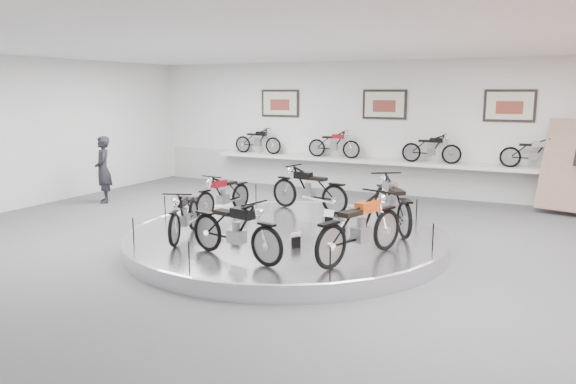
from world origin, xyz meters
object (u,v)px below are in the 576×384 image
at_px(bike_d, 184,214).
at_px(visitor, 103,170).
at_px(bike_f, 360,227).
at_px(display_platform, 285,239).
at_px(bike_b, 309,189).
at_px(bike_e, 236,229).
at_px(bike_c, 223,194).
at_px(bike_a, 392,202).
at_px(shelf, 380,162).

bearing_deg(bike_d, visitor, -141.84).
bearing_deg(bike_f, display_platform, 78.85).
bearing_deg(bike_b, bike_e, 107.97).
bearing_deg(bike_b, bike_f, 138.05).
height_order(display_platform, bike_f, bike_f).
xyz_separation_m(bike_b, bike_d, (-1.14, -3.33, -0.06)).
bearing_deg(bike_c, display_platform, 73.80).
bearing_deg(display_platform, bike_b, 101.02).
height_order(display_platform, bike_c, bike_c).
distance_m(bike_c, bike_d, 2.16).
height_order(bike_e, visitor, visitor).
distance_m(bike_a, bike_c, 3.87).
distance_m(bike_e, visitor, 7.70).
bearing_deg(bike_b, bike_d, 82.56).
bearing_deg(display_platform, bike_c, 157.32).
xyz_separation_m(display_platform, bike_a, (1.86, 1.15, 0.71)).
bearing_deg(bike_d, bike_a, 105.30).
relative_size(shelf, bike_f, 5.75).
relative_size(display_platform, shelf, 0.58).
relative_size(bike_d, bike_e, 0.92).
bearing_deg(display_platform, bike_e, -88.08).
bearing_deg(bike_a, bike_c, 60.79).
bearing_deg(bike_b, bike_c, 48.67).
distance_m(shelf, bike_c, 5.92).
distance_m(display_platform, bike_f, 2.36).
distance_m(bike_a, visitor, 8.49).
bearing_deg(bike_f, bike_c, 82.30).
relative_size(bike_c, visitor, 0.86).
height_order(bike_a, bike_c, bike_a).
bearing_deg(shelf, display_platform, -90.00).
bearing_deg(bike_c, visitor, -95.78).
distance_m(bike_c, bike_f, 4.41).
height_order(bike_d, bike_f, bike_f).
distance_m(shelf, bike_d, 7.83).
bearing_deg(bike_c, bike_d, 18.86).
bearing_deg(bike_f, bike_e, 133.76).
xyz_separation_m(bike_d, visitor, (-5.07, 3.11, 0.16)).
bearing_deg(bike_a, bike_d, 91.67).
bearing_deg(bike_d, bike_e, 45.16).
bearing_deg(bike_c, bike_e, 42.49).
distance_m(bike_a, bike_f, 2.27).
bearing_deg(visitor, bike_b, 46.16).
xyz_separation_m(bike_f, visitor, (-8.56, 2.95, 0.07)).
height_order(bike_a, bike_b, bike_a).
height_order(bike_e, bike_f, bike_f).
bearing_deg(bike_e, bike_a, 73.71).
relative_size(bike_d, bike_f, 0.84).
bearing_deg(bike_a, display_platform, 87.92).
distance_m(display_platform, bike_b, 2.20).
distance_m(shelf, bike_e, 8.41).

